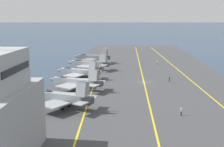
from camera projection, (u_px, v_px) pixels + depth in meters
name	position (u px, v px, depth m)	size (l,w,h in m)	color
ground_plane	(144.00, 84.00, 85.95)	(2000.00, 2000.00, 0.00)	navy
carrier_deck	(144.00, 83.00, 85.91)	(222.49, 55.15, 0.40)	#424244
deck_stripe_foul_line	(194.00, 83.00, 85.03)	(200.24, 0.36, 0.01)	yellow
deck_stripe_centerline	(144.00, 82.00, 85.87)	(200.24, 0.36, 0.01)	yellow
deck_stripe_edge_line	(95.00, 82.00, 86.71)	(200.24, 0.36, 0.01)	yellow
parked_jet_nearest	(62.00, 97.00, 61.19)	(12.33, 15.46, 6.48)	#93999E
parked_jet_second	(76.00, 81.00, 77.08)	(12.76, 16.97, 5.94)	#9EA3A8
parked_jet_third	(78.00, 72.00, 90.88)	(12.53, 15.36, 6.00)	#A8AAAF
parked_jet_fourth	(89.00, 63.00, 105.90)	(12.53, 17.31, 6.06)	#9EA3A8
parked_jet_fifth	(92.00, 57.00, 121.82)	(13.38, 16.56, 6.35)	gray
crew_purple_vest	(169.00, 79.00, 86.57)	(0.33, 0.43, 1.75)	#383328
crew_yellow_vest	(158.00, 62.00, 117.76)	(0.45, 0.38, 1.73)	#4C473D
crew_white_vest	(181.00, 111.00, 56.92)	(0.26, 0.38, 1.76)	#232328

